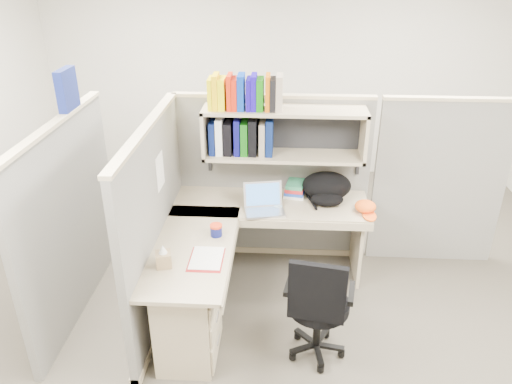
# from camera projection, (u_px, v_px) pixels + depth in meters

# --- Properties ---
(ground) EXTENTS (6.00, 6.00, 0.00)m
(ground) POSITION_uv_depth(u_px,v_px,m) (268.00, 309.00, 4.27)
(ground) COLOR #36312A
(ground) RESTS_ON ground
(room_shell) EXTENTS (6.00, 6.00, 6.00)m
(room_shell) POSITION_uv_depth(u_px,v_px,m) (270.00, 129.00, 3.56)
(room_shell) COLOR #B8B1A6
(room_shell) RESTS_ON ground
(cubicle) EXTENTS (3.79, 1.84, 1.95)m
(cubicle) POSITION_uv_depth(u_px,v_px,m) (228.00, 189.00, 4.30)
(cubicle) COLOR slate
(cubicle) RESTS_ON ground
(desk) EXTENTS (1.74, 1.75, 0.73)m
(desk) POSITION_uv_depth(u_px,v_px,m) (214.00, 286.00, 3.85)
(desk) COLOR tan
(desk) RESTS_ON ground
(laptop) EXTENTS (0.39, 0.39, 0.24)m
(laptop) POSITION_uv_depth(u_px,v_px,m) (265.00, 200.00, 4.25)
(laptop) COLOR #B5B5BA
(laptop) RESTS_ON desk
(backpack) EXTENTS (0.46, 0.36, 0.26)m
(backpack) POSITION_uv_depth(u_px,v_px,m) (327.00, 189.00, 4.43)
(backpack) COLOR black
(backpack) RESTS_ON desk
(orange_cap) EXTENTS (0.23, 0.25, 0.10)m
(orange_cap) POSITION_uv_depth(u_px,v_px,m) (365.00, 206.00, 4.29)
(orange_cap) COLOR #EF5614
(orange_cap) RESTS_ON desk
(snack_canister) EXTENTS (0.10, 0.10, 0.10)m
(snack_canister) POSITION_uv_depth(u_px,v_px,m) (216.00, 230.00, 3.93)
(snack_canister) COLOR #0F1559
(snack_canister) RESTS_ON desk
(tissue_box) EXTENTS (0.13, 0.13, 0.17)m
(tissue_box) POSITION_uv_depth(u_px,v_px,m) (163.00, 256.00, 3.54)
(tissue_box) COLOR tan
(tissue_box) RESTS_ON desk
(mouse) EXTENTS (0.08, 0.06, 0.03)m
(mouse) POSITION_uv_depth(u_px,v_px,m) (278.00, 207.00, 4.37)
(mouse) COLOR #8BADC6
(mouse) RESTS_ON desk
(paper_cup) EXTENTS (0.08, 0.08, 0.09)m
(paper_cup) POSITION_uv_depth(u_px,v_px,m) (270.00, 193.00, 4.54)
(paper_cup) COLOR white
(paper_cup) RESTS_ON desk
(book_stack) EXTENTS (0.22, 0.27, 0.12)m
(book_stack) POSITION_uv_depth(u_px,v_px,m) (295.00, 188.00, 4.59)
(book_stack) COLOR slate
(book_stack) RESTS_ON desk
(loose_paper) EXTENTS (0.23, 0.31, 0.00)m
(loose_paper) POSITION_uv_depth(u_px,v_px,m) (207.00, 258.00, 3.67)
(loose_paper) COLOR white
(loose_paper) RESTS_ON desk
(task_chair) EXTENTS (0.52, 0.48, 0.94)m
(task_chair) POSITION_uv_depth(u_px,v_px,m) (317.00, 322.00, 3.63)
(task_chair) COLOR black
(task_chair) RESTS_ON ground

